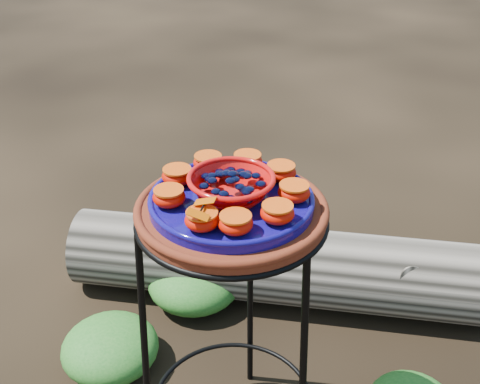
% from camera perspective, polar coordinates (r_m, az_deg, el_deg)
% --- Properties ---
extents(plant_stand, '(0.44, 0.44, 0.70)m').
position_cam_1_polar(plant_stand, '(1.47, -0.71, -14.16)').
color(plant_stand, black).
rests_on(plant_stand, ground).
extents(terracotta_saucer, '(0.39, 0.39, 0.03)m').
position_cam_1_polar(terracotta_saucer, '(1.24, -0.82, -1.98)').
color(terracotta_saucer, '#5C1813').
rests_on(terracotta_saucer, plant_stand).
extents(cobalt_plate, '(0.34, 0.34, 0.02)m').
position_cam_1_polar(cobalt_plate, '(1.22, -0.82, -0.91)').
color(cobalt_plate, '#09044B').
rests_on(cobalt_plate, terracotta_saucer).
extents(red_bowl, '(0.17, 0.17, 0.05)m').
position_cam_1_polar(red_bowl, '(1.21, -0.84, 0.49)').
color(red_bowl, red).
rests_on(red_bowl, cobalt_plate).
extents(glass_gems, '(0.13, 0.13, 0.02)m').
position_cam_1_polar(glass_gems, '(1.19, -0.85, 1.93)').
color(glass_gems, black).
rests_on(glass_gems, red_bowl).
extents(orange_half_0, '(0.07, 0.07, 0.04)m').
position_cam_1_polar(orange_half_0, '(1.11, -3.62, -2.68)').
color(orange_half_0, '#CC0300').
rests_on(orange_half_0, cobalt_plate).
extents(orange_half_1, '(0.07, 0.07, 0.04)m').
position_cam_1_polar(orange_half_1, '(1.10, -0.42, -3.00)').
color(orange_half_1, '#CC0300').
rests_on(orange_half_1, cobalt_plate).
extents(orange_half_2, '(0.07, 0.07, 0.04)m').
position_cam_1_polar(orange_half_2, '(1.13, 3.56, -2.01)').
color(orange_half_2, '#CC0300').
rests_on(orange_half_2, cobalt_plate).
extents(orange_half_3, '(0.07, 0.07, 0.04)m').
position_cam_1_polar(orange_half_3, '(1.20, 5.14, -0.03)').
color(orange_half_3, '#CC0300').
rests_on(orange_half_3, cobalt_plate).
extents(orange_half_4, '(0.07, 0.07, 0.04)m').
position_cam_1_polar(orange_half_4, '(1.27, 3.89, 1.87)').
color(orange_half_4, '#CC0300').
rests_on(orange_half_4, cobalt_plate).
extents(orange_half_5, '(0.07, 0.07, 0.04)m').
position_cam_1_polar(orange_half_5, '(1.32, 0.72, 2.91)').
color(orange_half_5, '#CC0300').
rests_on(orange_half_5, cobalt_plate).
extents(orange_half_6, '(0.07, 0.07, 0.04)m').
position_cam_1_polar(orange_half_6, '(1.31, -3.04, 2.78)').
color(orange_half_6, '#CC0300').
rests_on(orange_half_6, cobalt_plate).
extents(orange_half_7, '(0.07, 0.07, 0.04)m').
position_cam_1_polar(orange_half_7, '(1.26, -5.96, 1.51)').
color(orange_half_7, '#CC0300').
rests_on(orange_half_7, cobalt_plate).
extents(orange_half_8, '(0.07, 0.07, 0.04)m').
position_cam_1_polar(orange_half_8, '(1.19, -6.74, -0.48)').
color(orange_half_8, '#CC0300').
rests_on(orange_half_8, cobalt_plate).
extents(butterfly, '(0.09, 0.05, 0.02)m').
position_cam_1_polar(butterfly, '(1.10, -3.66, -1.57)').
color(butterfly, '#BE4800').
rests_on(butterfly, orange_half_0).
extents(driftwood_log, '(1.43, 0.45, 0.26)m').
position_cam_1_polar(driftwood_log, '(2.06, 3.64, -6.92)').
color(driftwood_log, black).
rests_on(driftwood_log, ground).
extents(foliage_left, '(0.29, 0.29, 0.15)m').
position_cam_1_polar(foliage_left, '(1.89, -12.23, -14.11)').
color(foliage_left, '#185B19').
rests_on(foliage_left, ground).
extents(foliage_back, '(0.32, 0.32, 0.16)m').
position_cam_1_polar(foliage_back, '(2.08, -4.34, -8.34)').
color(foliage_back, '#185B19').
rests_on(foliage_back, ground).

